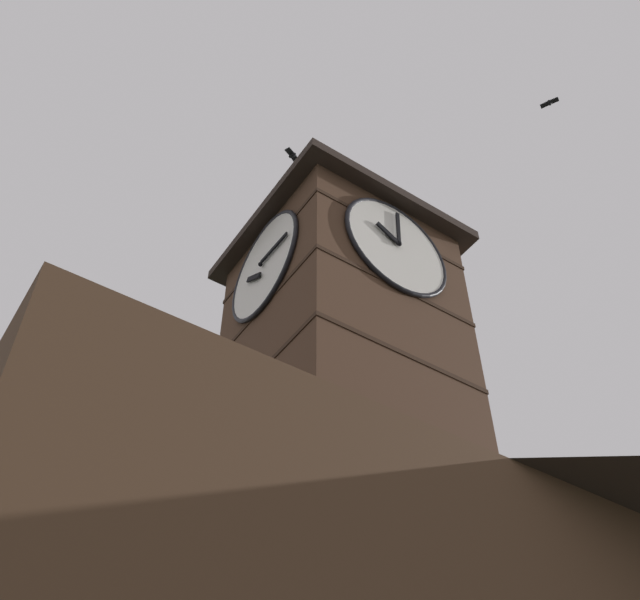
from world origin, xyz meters
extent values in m
cube|color=#4C3323|center=(-0.66, -3.76, 11.17)|extent=(3.91, 3.91, 6.94)
cube|color=#352318|center=(-0.66, -3.76, 8.53)|extent=(3.95, 3.95, 0.10)
cube|color=#352318|center=(-0.66, -3.76, 10.27)|extent=(3.95, 3.95, 0.10)
cube|color=#352318|center=(-0.66, -3.76, 12.01)|extent=(3.95, 3.95, 0.10)
cube|color=#352318|center=(-0.66, -3.76, 13.74)|extent=(3.95, 3.95, 0.10)
cylinder|color=white|center=(-0.66, -1.77, 13.19)|extent=(2.54, 0.10, 2.54)
torus|color=black|center=(-0.66, -1.75, 13.19)|extent=(2.64, 0.10, 2.64)
cube|color=black|center=(-0.39, -1.67, 13.35)|extent=(0.61, 0.04, 0.42)
cube|color=black|center=(-0.68, -1.67, 13.71)|extent=(0.12, 0.04, 1.04)
sphere|color=black|center=(-0.66, -1.66, 13.19)|extent=(0.10, 0.10, 0.10)
cylinder|color=white|center=(1.32, -3.76, 13.19)|extent=(0.10, 2.54, 2.54)
torus|color=black|center=(1.35, -3.76, 13.19)|extent=(0.10, 2.64, 2.64)
cube|color=black|center=(1.42, -4.03, 13.03)|extent=(0.04, 0.61, 0.42)
cube|color=black|center=(1.42, -3.24, 13.22)|extent=(0.04, 1.04, 0.15)
sphere|color=black|center=(1.43, -3.76, 13.19)|extent=(0.10, 0.10, 0.10)
cube|color=#2D231E|center=(-0.66, -3.76, 14.77)|extent=(4.61, 4.61, 0.25)
cylinder|color=beige|center=(-0.66, -3.76, 15.59)|extent=(2.39, 2.39, 1.39)
cylinder|color=#2D2319|center=(-0.66, -3.76, 15.13)|extent=(2.45, 2.45, 0.10)
cylinder|color=#2D2319|center=(-0.66, -3.76, 15.59)|extent=(2.45, 2.45, 0.10)
cylinder|color=#2D2319|center=(-0.66, -3.76, 16.05)|extent=(2.45, 2.45, 0.10)
cone|color=#2D3847|center=(-0.66, -3.76, 16.88)|extent=(2.69, 2.69, 1.18)
sphere|color=#424C5B|center=(-0.66, -3.76, 17.57)|extent=(0.16, 0.16, 0.16)
cone|color=#163D20|center=(0.50, -10.15, 9.04)|extent=(3.39, 3.39, 3.21)
cone|color=#1A361A|center=(0.50, -10.15, 10.76)|extent=(2.60, 2.60, 3.12)
cone|color=#1C3822|center=(0.50, -10.15, 12.16)|extent=(1.81, 1.81, 2.39)
ellipsoid|color=black|center=(-0.36, -5.68, 20.99)|extent=(0.24, 0.29, 0.14)
cube|color=black|center=(-0.50, -5.75, 20.99)|extent=(0.36, 0.29, 0.08)
cube|color=black|center=(-0.22, -5.62, 20.99)|extent=(0.36, 0.29, 0.08)
ellipsoid|color=black|center=(-5.35, 0.15, 20.59)|extent=(0.22, 0.18, 0.11)
cube|color=black|center=(-5.41, 0.26, 20.59)|extent=(0.24, 0.30, 0.04)
cube|color=black|center=(-5.29, 0.03, 20.59)|extent=(0.24, 0.30, 0.04)
camera|label=1|loc=(6.47, 6.04, 1.26)|focal=42.91mm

